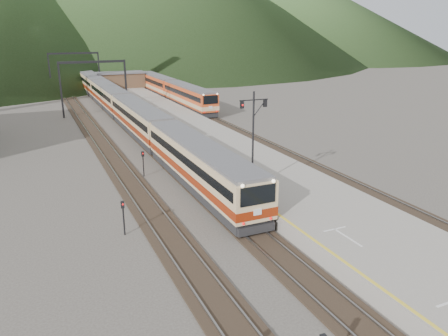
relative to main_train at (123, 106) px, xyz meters
name	(u,v)px	position (x,y,z in m)	size (l,w,h in m)	color
ground	(367,334)	(0.00, -49.55, -2.00)	(400.00, 400.00, 0.00)	#47423D
track_main	(140,134)	(0.00, -9.55, -1.93)	(2.60, 200.00, 0.23)	black
track_far	(98,138)	(-5.00, -9.55, -1.93)	(2.60, 200.00, 0.23)	black
track_second	(225,126)	(11.50, -9.55, -1.93)	(2.60, 200.00, 0.23)	black
platform	(188,130)	(5.60, -11.55, -1.50)	(8.00, 100.00, 1.00)	gray
gantry_near	(93,77)	(-2.85, 5.45, 3.59)	(9.55, 0.25, 8.00)	black
gantry_far	(74,65)	(-2.85, 30.45, 3.59)	(9.55, 0.25, 8.00)	black
station_shed	(121,80)	(5.60, 28.45, 0.57)	(9.40, 4.40, 3.10)	brown
hill_c	(262,4)	(110.00, 160.45, 23.00)	(160.00, 160.00, 50.00)	#2F4B20
main_train	(123,106)	(0.00, 0.00, 0.00)	(2.89, 79.34, 3.53)	tan
second_train	(171,91)	(11.50, 13.79, -0.13)	(2.67, 36.45, 3.26)	#CF4C20
signal_mast	(253,131)	(2.60, -34.03, 3.39)	(2.20, 0.28, 7.20)	black
short_signal_b	(143,160)	(-3.46, -25.20, -0.53)	(0.24, 0.19, 2.27)	black
short_signal_c	(123,213)	(-7.42, -35.92, -0.53)	(0.25, 0.20, 2.27)	black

